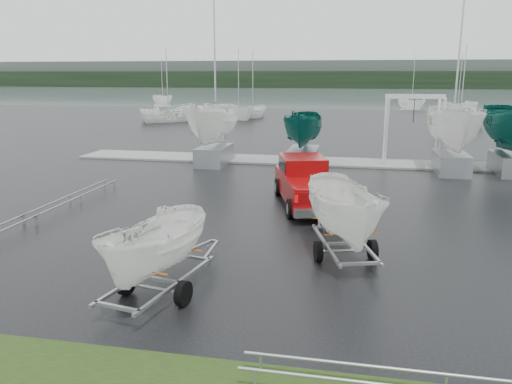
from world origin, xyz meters
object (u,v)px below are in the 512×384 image
pickup_truck (305,181)px  trailer_hitched (347,163)px  trailer_parked (154,200)px  boat_hoist (413,120)px

pickup_truck → trailer_hitched: (1.76, -6.06, 1.85)m
trailer_parked → boat_hoist: size_ratio=1.08×
boat_hoist → pickup_truck: bearing=-117.3°
trailer_hitched → trailer_parked: size_ratio=1.18×
trailer_hitched → boat_hoist: bearing=61.8°
trailer_hitched → trailer_parked: 5.59m
pickup_truck → boat_hoist: size_ratio=1.45×
pickup_truck → trailer_parked: (-2.56, -9.58, 1.44)m
trailer_hitched → boat_hoist: 16.49m
trailer_hitched → trailer_parked: (-4.33, -3.52, -0.41)m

